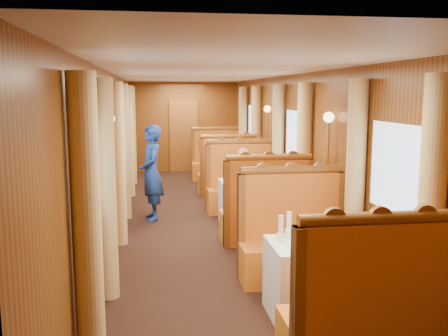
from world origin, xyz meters
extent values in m
cube|color=brown|center=(0.00, 5.97, 1.00)|extent=(0.80, 0.04, 2.00)
cube|color=white|center=(0.75, -3.50, 0.38)|extent=(1.05, 0.72, 0.75)
cube|color=#AE3B13|center=(0.75, -4.67, 0.85)|extent=(1.30, 0.12, 0.80)
cylinder|color=brown|center=(0.75, -4.67, 1.29)|extent=(1.23, 0.10, 0.10)
cube|color=#AE3B13|center=(0.75, -2.55, 0.23)|extent=(1.30, 0.55, 0.45)
cube|color=#AE3B13|center=(0.75, -2.33, 0.85)|extent=(1.30, 0.12, 0.80)
cylinder|color=brown|center=(0.75, -2.33, 1.29)|extent=(1.23, 0.10, 0.10)
cube|color=white|center=(0.75, 0.00, 0.38)|extent=(1.05, 0.72, 0.75)
cube|color=#AE3B13|center=(0.75, -0.95, 0.23)|extent=(1.30, 0.55, 0.45)
cube|color=#AE3B13|center=(0.75, -1.17, 0.85)|extent=(1.30, 0.12, 0.80)
cylinder|color=brown|center=(0.75, -1.17, 1.29)|extent=(1.23, 0.10, 0.10)
cube|color=#AE3B13|center=(0.75, 0.95, 0.23)|extent=(1.30, 0.55, 0.45)
cube|color=#AE3B13|center=(0.75, 1.17, 0.85)|extent=(1.30, 0.12, 0.80)
cylinder|color=brown|center=(0.75, 1.17, 1.29)|extent=(1.23, 0.10, 0.10)
cube|color=white|center=(0.75, 3.50, 0.38)|extent=(1.05, 0.72, 0.75)
cube|color=#AE3B13|center=(0.75, 2.55, 0.23)|extent=(1.30, 0.55, 0.45)
cube|color=#AE3B13|center=(0.75, 2.33, 0.85)|extent=(1.30, 0.12, 0.80)
cylinder|color=brown|center=(0.75, 2.33, 1.29)|extent=(1.23, 0.10, 0.10)
cube|color=#AE3B13|center=(0.75, 4.45, 0.23)|extent=(1.30, 0.55, 0.45)
cube|color=#AE3B13|center=(0.75, 4.67, 0.85)|extent=(1.30, 0.12, 0.80)
cylinder|color=brown|center=(0.75, 4.67, 1.29)|extent=(1.23, 0.10, 0.10)
cube|color=silver|center=(0.65, -3.58, 0.76)|extent=(0.41, 0.37, 0.01)
cylinder|color=white|center=(1.05, -3.64, 0.76)|extent=(0.20, 0.20, 0.01)
cylinder|color=white|center=(0.34, -3.41, 0.79)|extent=(0.08, 0.08, 0.08)
cylinder|color=white|center=(0.34, -3.41, 0.92)|extent=(0.05, 0.05, 0.18)
cylinder|color=white|center=(0.46, -3.28, 0.79)|extent=(0.08, 0.08, 0.08)
cylinder|color=white|center=(0.46, -3.28, 0.92)|extent=(0.05, 0.05, 0.18)
cylinder|color=silver|center=(0.75, 0.04, 0.82)|extent=(0.06, 0.06, 0.14)
cylinder|color=silver|center=(0.78, 3.49, 0.82)|extent=(0.06, 0.06, 0.14)
cylinder|color=tan|center=(-1.38, -4.28, 1.18)|extent=(0.22, 0.22, 2.35)
cylinder|color=tan|center=(-1.38, -2.72, 1.18)|extent=(0.22, 0.22, 2.35)
cylinder|color=tan|center=(1.38, -4.28, 1.18)|extent=(0.22, 0.22, 2.35)
cylinder|color=tan|center=(1.38, -2.72, 1.18)|extent=(0.22, 0.22, 2.35)
cylinder|color=tan|center=(-1.38, -0.78, 1.18)|extent=(0.22, 0.22, 2.35)
cylinder|color=tan|center=(-1.38, 0.78, 1.18)|extent=(0.22, 0.22, 2.35)
cylinder|color=tan|center=(1.38, -0.78, 1.18)|extent=(0.22, 0.22, 2.35)
cylinder|color=tan|center=(1.38, 0.78, 1.18)|extent=(0.22, 0.22, 2.35)
cylinder|color=tan|center=(-1.38, 2.72, 1.18)|extent=(0.22, 0.22, 2.35)
cylinder|color=tan|center=(-1.38, 4.28, 1.18)|extent=(0.22, 0.22, 2.35)
cylinder|color=tan|center=(1.38, 2.72, 1.18)|extent=(0.22, 0.22, 2.35)
cylinder|color=tan|center=(1.38, 4.28, 1.18)|extent=(0.22, 0.22, 2.35)
cylinder|color=#BF8C3F|center=(-1.40, -1.75, 0.93)|extent=(0.04, 0.04, 1.85)
sphere|color=#FFD18C|center=(-1.40, -1.75, 1.88)|extent=(0.14, 0.14, 0.14)
cylinder|color=#BF8C3F|center=(1.40, -1.75, 0.93)|extent=(0.04, 0.04, 1.85)
sphere|color=#FFD18C|center=(1.40, -1.75, 1.88)|extent=(0.14, 0.14, 0.14)
cylinder|color=#BF8C3F|center=(-1.40, 1.75, 0.93)|extent=(0.04, 0.04, 1.85)
sphere|color=#FFD18C|center=(-1.40, 1.75, 1.88)|extent=(0.14, 0.14, 0.14)
cylinder|color=#BF8C3F|center=(1.40, 1.75, 0.93)|extent=(0.04, 0.04, 1.85)
sphere|color=#FFD18C|center=(1.40, 1.75, 1.88)|extent=(0.14, 0.14, 0.14)
imported|color=navy|center=(-0.91, 0.59, 0.83)|extent=(0.47, 0.65, 1.66)
cube|color=beige|center=(0.75, 0.83, 0.75)|extent=(0.40, 0.24, 0.55)
sphere|color=tan|center=(0.75, 0.83, 1.11)|extent=(0.20, 0.20, 0.20)
cube|color=beige|center=(0.75, 0.66, 0.52)|extent=(0.36, 0.30, 0.14)
camera|label=1|loc=(-0.88, -8.00, 2.19)|focal=40.00mm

